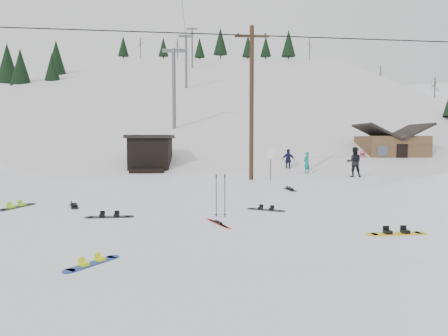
{
  "coord_description": "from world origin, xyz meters",
  "views": [
    {
      "loc": [
        -0.41,
        -9.63,
        2.35
      ],
      "look_at": [
        0.04,
        3.98,
        1.4
      ],
      "focal_mm": 32.0,
      "sensor_mm": 36.0,
      "label": 1
    }
  ],
  "objects_px": {
    "hero_snowboard": "(92,263)",
    "hero_skis": "(218,223)",
    "cabin": "(391,150)",
    "utility_pole": "(252,101)"
  },
  "relations": [
    {
      "from": "utility_pole",
      "to": "hero_skis",
      "type": "bearing_deg",
      "value": -99.94
    },
    {
      "from": "cabin",
      "to": "hero_skis",
      "type": "bearing_deg",
      "value": -123.98
    },
    {
      "from": "cabin",
      "to": "hero_snowboard",
      "type": "distance_m",
      "value": 31.57
    },
    {
      "from": "utility_pole",
      "to": "hero_snowboard",
      "type": "xyz_separation_m",
      "value": [
        -4.67,
        -16.12,
        -4.66
      ]
    },
    {
      "from": "utility_pole",
      "to": "cabin",
      "type": "distance_m",
      "value": 16.71
    },
    {
      "from": "hero_snowboard",
      "to": "hero_skis",
      "type": "height_order",
      "value": "hero_snowboard"
    },
    {
      "from": "cabin",
      "to": "hero_skis",
      "type": "distance_m",
      "value": 27.24
    },
    {
      "from": "cabin",
      "to": "hero_snowboard",
      "type": "height_order",
      "value": "cabin"
    },
    {
      "from": "hero_snowboard",
      "to": "utility_pole",
      "type": "bearing_deg",
      "value": 18.2
    },
    {
      "from": "utility_pole",
      "to": "cabin",
      "type": "relative_size",
      "value": 1.67
    }
  ]
}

